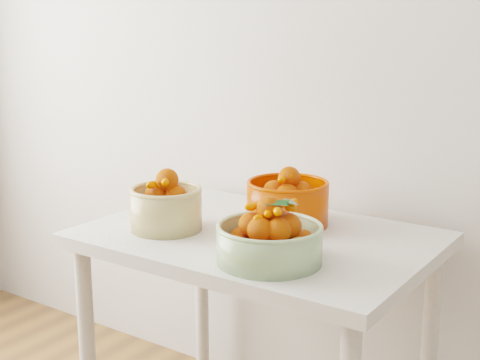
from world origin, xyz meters
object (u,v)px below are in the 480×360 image
(bowl_cream, at_px, (166,207))
(bowl_green, at_px, (270,239))
(table, at_px, (258,264))
(bowl_orange, at_px, (288,201))

(bowl_cream, distance_m, bowl_green, 0.41)
(table, distance_m, bowl_cream, 0.32)
(bowl_green, height_order, bowl_orange, bowl_orange)
(bowl_cream, bearing_deg, table, 26.11)
(table, distance_m, bowl_green, 0.29)
(bowl_cream, height_order, bowl_orange, bowl_cream)
(bowl_green, xyz_separation_m, bowl_orange, (-0.13, 0.32, 0.01))
(table, distance_m, bowl_orange, 0.21)
(table, xyz_separation_m, bowl_orange, (0.02, 0.13, 0.17))
(bowl_cream, bearing_deg, bowl_green, -9.45)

